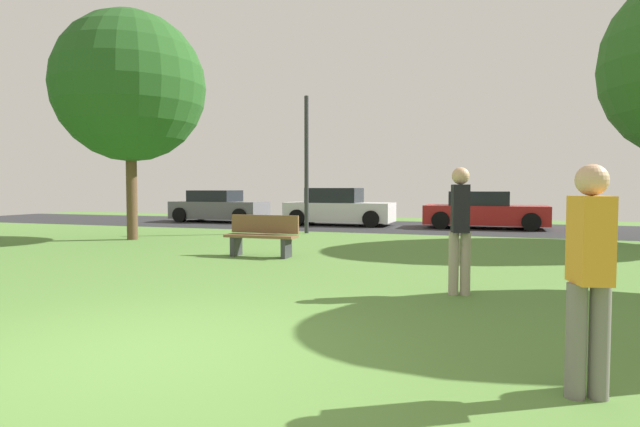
{
  "coord_description": "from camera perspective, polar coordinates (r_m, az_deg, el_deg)",
  "views": [
    {
      "loc": [
        3.03,
        -3.79,
        1.5
      ],
      "look_at": [
        0.0,
        5.1,
        1.03
      ],
      "focal_mm": 29.03,
      "sensor_mm": 36.0,
      "label": 1
    }
  ],
  "objects": [
    {
      "name": "road_strip",
      "position": [
        20.07,
        10.1,
        -1.46
      ],
      "size": [
        44.0,
        6.4,
        0.01
      ],
      "primitive_type": "cube",
      "color": "#28282B",
      "rests_on": "ground_plane"
    },
    {
      "name": "parked_car_grey",
      "position": [
        23.14,
        -11.12,
        0.68
      ],
      "size": [
        4.12,
        1.94,
        1.38
      ],
      "color": "slate",
      "rests_on": "ground_plane"
    },
    {
      "name": "parked_car_red",
      "position": [
        20.07,
        17.62,
        0.24
      ],
      "size": [
        4.36,
        2.11,
        1.37
      ],
      "color": "#B21E1E",
      "rests_on": "ground_plane"
    },
    {
      "name": "person_walking",
      "position": [
        7.45,
        15.17,
        -1.12
      ],
      "size": [
        0.3,
        0.36,
        1.79
      ],
      "rotation": [
        0.0,
        0.0,
        1.77
      ],
      "color": "gray",
      "rests_on": "ground_plane"
    },
    {
      "name": "person_bystander",
      "position": [
        4.14,
        27.57,
        -5.55
      ],
      "size": [
        0.3,
        0.36,
        1.67
      ],
      "rotation": [
        0.0,
        0.0,
        1.8
      ],
      "color": "slate",
      "rests_on": "ground_plane"
    },
    {
      "name": "ground_plane",
      "position": [
        5.08,
        -19.56,
        -14.52
      ],
      "size": [
        44.0,
        44.0,
        0.0
      ],
      "primitive_type": "plane",
      "color": "#547F38"
    },
    {
      "name": "park_bench",
      "position": [
        11.37,
        -6.4,
        -2.4
      ],
      "size": [
        1.6,
        0.45,
        0.9
      ],
      "rotation": [
        0.0,
        0.0,
        3.14
      ],
      "color": "brown",
      "rests_on": "ground_plane"
    },
    {
      "name": "parked_car_white",
      "position": [
        20.75,
        2.04,
        0.58
      ],
      "size": [
        4.26,
        1.94,
        1.49
      ],
      "color": "white",
      "rests_on": "ground_plane"
    },
    {
      "name": "street_lamp_post",
      "position": [
        17.07,
        -1.5,
        5.38
      ],
      "size": [
        0.14,
        0.14,
        4.5
      ],
      "primitive_type": "cylinder",
      "color": "#2D2D33",
      "rests_on": "ground_plane"
    },
    {
      "name": "oak_tree_left",
      "position": [
        16.14,
        -20.23,
        12.95
      ],
      "size": [
        4.26,
        4.26,
        6.52
      ],
      "color": "brown",
      "rests_on": "ground_plane"
    }
  ]
}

